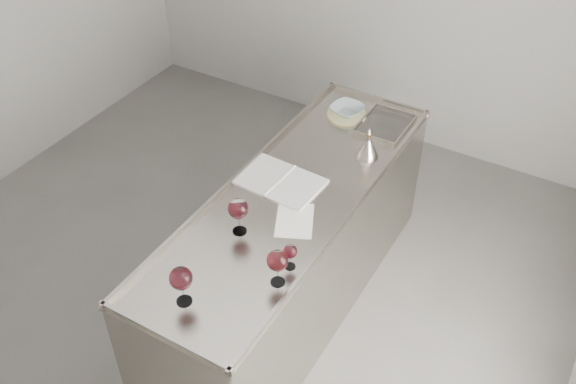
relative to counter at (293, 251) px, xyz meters
The scene contains 11 objects.
room_shell 1.10m from the counter, 148.97° to the right, with size 4.54×5.04×2.84m.
counter is the anchor object (origin of this frame).
wine_glass_left 0.76m from the counter, 102.82° to the right, with size 0.11×0.11×0.22m.
wine_glass_middle 1.15m from the counter, 93.10° to the right, with size 0.11×0.11×0.22m.
wine_glass_right 0.93m from the counter, 66.52° to the right, with size 0.11×0.11×0.21m.
wine_glass_small 0.81m from the counter, 61.63° to the right, with size 0.07×0.07×0.15m.
notebook 0.49m from the counter, 155.58° to the left, with size 0.50×0.36×0.02m.
loose_paper_top 0.52m from the counter, 58.13° to the right, with size 0.20×0.29×0.00m, color white.
trivet 1.03m from the counter, 96.38° to the left, with size 0.27×0.27×0.02m, color #CCC584.
ceramic_bowl 1.05m from the counter, 96.38° to the left, with size 0.22×0.22×0.05m, color #85999B.
wine_funnel 0.80m from the counter, 68.73° to the left, with size 0.14×0.14×0.21m.
Camera 1 is at (1.92, -2.18, 3.34)m, focal length 40.00 mm.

